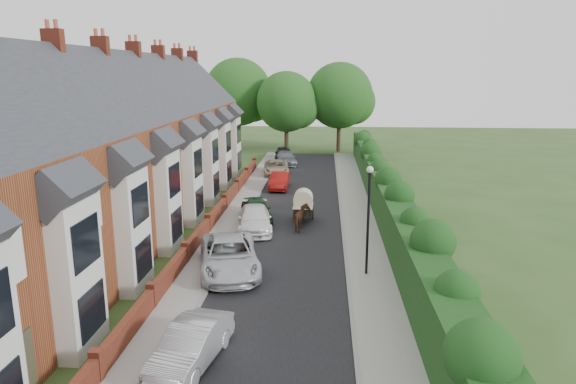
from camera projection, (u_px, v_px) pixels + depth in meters
The scene contains 23 objects.
ground at pixel (286, 313), 20.07m from camera, with size 140.00×140.00×0.00m, color #2D4C1E.
road at pixel (292, 229), 30.78m from camera, with size 6.00×58.00×0.02m, color black.
pavement_hedge_side at pixel (361, 229), 30.48m from camera, with size 2.20×58.00×0.12m, color gray.
pavement_house_side at pixel (228, 227), 31.04m from camera, with size 1.70×58.00×0.12m, color gray.
kerb_hedge_side at pixel (343, 229), 30.55m from camera, with size 0.18×58.00×0.13m, color gray.
kerb_house_side at pixel (241, 227), 30.98m from camera, with size 0.18×58.00×0.13m, color gray.
hedge at pixel (392, 205), 30.00m from camera, with size 2.10×58.00×2.85m.
terrace_row at pixel (111, 156), 29.50m from camera, with size 9.05×40.50×11.50m.
garden_wall_row at pixel (208, 225), 30.04m from camera, with size 0.35×40.35×1.10m.
lamppost at pixel (369, 207), 22.95m from camera, with size 0.32×0.32×5.16m.
tree_far_left at pixel (290, 103), 57.85m from camera, with size 7.14×6.80×9.29m.
tree_far_right at pixel (343, 97), 59.23m from camera, with size 7.98×7.60×10.31m.
tree_far_back at pixel (242, 94), 60.97m from camera, with size 8.40×8.00×10.82m.
car_silver_a at pixel (191, 345), 16.40m from camera, with size 1.43×4.11×1.35m, color #A1A1A6.
car_silver_b at pixel (229, 256), 24.02m from camera, with size 2.65×5.74×1.59m, color silver.
car_white at pixel (255, 219), 30.39m from camera, with size 1.93×4.75×1.38m, color white.
car_green at pixel (256, 210), 32.33m from camera, with size 1.71×4.25×1.45m, color black.
car_red at pixel (280, 180), 41.23m from camera, with size 1.41×4.06×1.34m, color maroon.
car_beige at pixel (276, 168), 46.73m from camera, with size 2.20×4.76×1.32m, color tan.
car_grey at pixel (286, 158), 51.87m from camera, with size 1.84×4.52×1.31m, color slate.
car_black at pixel (283, 154), 54.18m from camera, with size 1.76×4.38×1.49m, color black.
horse at pixel (302, 218), 30.34m from camera, with size 0.81×1.78×1.50m, color #4A2B1B.
horse_cart at pixel (303, 203), 32.11m from camera, with size 1.28×2.84×2.05m.
Camera 1 is at (1.40, -18.39, 9.21)m, focal length 32.00 mm.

